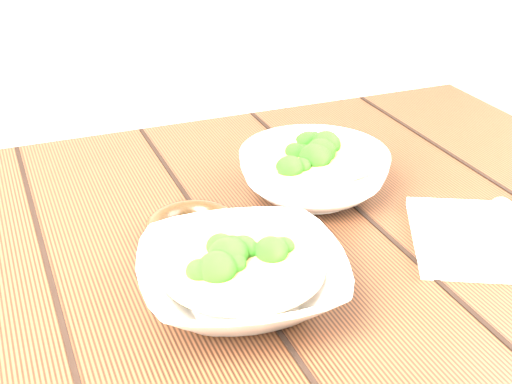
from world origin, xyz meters
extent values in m
cube|color=#351C0F|center=(0.00, 0.00, 0.73)|extent=(1.20, 0.80, 0.04)
cube|color=#351C0F|center=(0.54, 0.34, 0.35)|extent=(0.07, 0.07, 0.71)
imported|color=silver|center=(-0.03, -0.12, 0.78)|extent=(0.25, 0.25, 0.05)
cylinder|color=#976C43|center=(-0.03, -0.12, 0.79)|extent=(0.17, 0.17, 0.00)
ellipsoid|color=#226917|center=(-0.01, -0.11, 0.80)|extent=(0.03, 0.03, 0.03)
ellipsoid|color=#226917|center=(-0.03, -0.08, 0.80)|extent=(0.03, 0.03, 0.03)
ellipsoid|color=#226917|center=(-0.07, -0.08, 0.80)|extent=(0.03, 0.03, 0.03)
ellipsoid|color=#226917|center=(-0.06, -0.12, 0.80)|extent=(0.03, 0.03, 0.03)
ellipsoid|color=#226917|center=(-0.04, -0.16, 0.80)|extent=(0.03, 0.03, 0.03)
ellipsoid|color=#226917|center=(0.01, -0.15, 0.80)|extent=(0.03, 0.03, 0.03)
imported|color=silver|center=(0.14, 0.08, 0.78)|extent=(0.26, 0.26, 0.06)
cylinder|color=#976C43|center=(0.14, 0.08, 0.80)|extent=(0.16, 0.16, 0.00)
ellipsoid|color=#226917|center=(0.16, 0.08, 0.81)|extent=(0.04, 0.03, 0.03)
ellipsoid|color=#226917|center=(0.16, 0.11, 0.81)|extent=(0.04, 0.03, 0.03)
ellipsoid|color=#226917|center=(0.12, 0.12, 0.81)|extent=(0.04, 0.03, 0.03)
ellipsoid|color=#226917|center=(0.12, 0.08, 0.81)|extent=(0.04, 0.03, 0.03)
ellipsoid|color=#226917|center=(0.12, 0.05, 0.81)|extent=(0.04, 0.03, 0.03)
ellipsoid|color=#226917|center=(0.15, 0.02, 0.81)|extent=(0.04, 0.03, 0.03)
ellipsoid|color=#226917|center=(0.17, 0.06, 0.81)|extent=(0.04, 0.03, 0.03)
torus|color=black|center=(-0.05, 0.03, 0.76)|extent=(0.15, 0.15, 0.03)
cube|color=beige|center=(0.30, -0.13, 0.76)|extent=(0.27, 0.26, 0.01)
cylinder|color=#A9A195|center=(0.29, -0.13, 0.77)|extent=(0.10, 0.11, 0.01)
ellipsoid|color=#A9A195|center=(0.34, -0.07, 0.76)|extent=(0.06, 0.06, 0.01)
camera|label=1|loc=(-0.25, -0.70, 1.20)|focal=50.00mm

